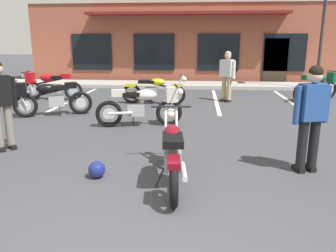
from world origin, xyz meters
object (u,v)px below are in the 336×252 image
person_by_back_row (0,100)px  motorcycle_black_cruiser (319,85)px  motorcycle_blue_standard (144,105)px  helmet_on_pavement (97,169)px  motorcycle_orange_scrambler (49,85)px  motorcycle_green_cafe_racer (49,97)px  person_near_building (227,73)px  motorcycle_foreground_classic (172,152)px  motorcycle_red_sportbike (154,90)px  person_in_black_shirt (311,113)px

person_by_back_row → motorcycle_black_cruiser: bearing=38.3°
motorcycle_blue_standard → helmet_on_pavement: (-0.21, -3.21, -0.40)m
motorcycle_orange_scrambler → motorcycle_black_cruiser: bearing=4.5°
helmet_on_pavement → motorcycle_green_cafe_racer: bearing=121.9°
motorcycle_black_cruiser → motorcycle_orange_scrambler: same height
motorcycle_black_cruiser → motorcycle_green_cafe_racer: bearing=-158.4°
motorcycle_blue_standard → person_near_building: 4.22m
motorcycle_green_cafe_racer → helmet_on_pavement: (2.54, -4.07, -0.40)m
motorcycle_green_cafe_racer → motorcycle_blue_standard: bearing=-17.5°
motorcycle_orange_scrambler → person_near_building: 6.08m
motorcycle_foreground_classic → motorcycle_black_cruiser: 8.59m
motorcycle_red_sportbike → helmet_on_pavement: motorcycle_red_sportbike is taller
motorcycle_orange_scrambler → motorcycle_foreground_classic: bearing=-54.2°
motorcycle_blue_standard → person_near_building: size_ratio=1.25×
motorcycle_foreground_classic → person_by_back_row: 3.55m
motorcycle_red_sportbike → person_in_black_shirt: bearing=-60.5°
motorcycle_foreground_classic → person_near_building: 6.97m
motorcycle_red_sportbike → person_by_back_row: bearing=-114.2°
motorcycle_red_sportbike → helmet_on_pavement: size_ratio=8.11×
motorcycle_red_sportbike → person_by_back_row: 5.42m
motorcycle_foreground_classic → person_in_black_shirt: person_in_black_shirt is taller
motorcycle_blue_standard → motorcycle_green_cafe_racer: (-2.75, 0.87, 0.00)m
person_in_black_shirt → person_by_back_row: size_ratio=1.00×
motorcycle_black_cruiser → motorcycle_foreground_classic: bearing=-121.1°
motorcycle_orange_scrambler → helmet_on_pavement: 7.50m
motorcycle_black_cruiser → motorcycle_green_cafe_racer: same height
motorcycle_green_cafe_racer → motorcycle_orange_scrambler: 2.71m
motorcycle_foreground_classic → motorcycle_blue_standard: (-0.94, 3.27, 0.07)m
motorcycle_red_sportbike → motorcycle_green_cafe_racer: (-2.62, -2.03, 0.07)m
motorcycle_black_cruiser → helmet_on_pavement: motorcycle_black_cruiser is taller
motorcycle_black_cruiser → person_in_black_shirt: size_ratio=1.11×
motorcycle_foreground_classic → motorcycle_red_sportbike: same height
person_in_black_shirt → person_near_building: bearing=97.2°
motorcycle_black_cruiser → person_near_building: size_ratio=1.11×
motorcycle_green_cafe_racer → person_near_building: person_near_building is taller
person_in_black_shirt → person_by_back_row: same height
motorcycle_black_cruiser → motorcycle_blue_standard: (-5.37, -4.08, 0.00)m
motorcycle_orange_scrambler → person_near_building: size_ratio=1.26×
motorcycle_orange_scrambler → person_by_back_row: person_by_back_row is taller
motorcycle_black_cruiser → motorcycle_red_sportbike: bearing=-167.9°
motorcycle_foreground_classic → helmet_on_pavement: motorcycle_foreground_classic is taller
motorcycle_red_sportbike → motorcycle_blue_standard: same height
motorcycle_black_cruiser → person_near_building: bearing=-170.7°
person_in_black_shirt → helmet_on_pavement: (-3.23, -0.54, -0.82)m
motorcycle_blue_standard → person_by_back_row: 3.13m
motorcycle_black_cruiser → helmet_on_pavement: bearing=-127.5°
motorcycle_black_cruiser → person_near_building: (-3.15, -0.52, 0.42)m
person_in_black_shirt → helmet_on_pavement: person_in_black_shirt is taller
motorcycle_blue_standard → person_by_back_row: person_by_back_row is taller
motorcycle_green_cafe_racer → person_by_back_row: bearing=-82.0°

